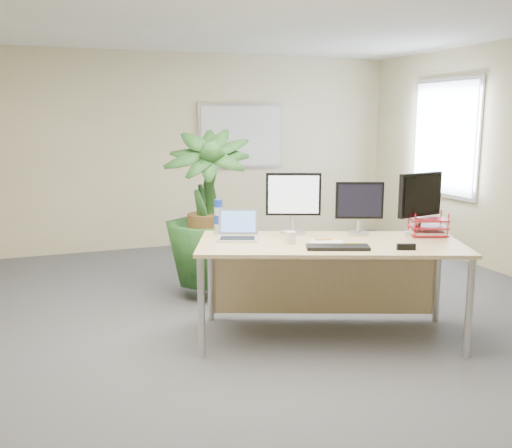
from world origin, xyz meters
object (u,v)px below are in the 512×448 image
object	(u,v)px
floor_plant	(207,225)
monitor_right	(359,204)
laptop	(238,231)
desk	(328,259)
monitor_left	(293,199)

from	to	relation	value
floor_plant	monitor_right	distance (m)	1.64
laptop	floor_plant	bearing A→B (deg)	88.82
desk	monitor_left	distance (m)	0.60
desk	floor_plant	world-z (taller)	floor_plant
desk	monitor_right	distance (m)	0.56
floor_plant	desk	bearing A→B (deg)	-62.59
monitor_left	monitor_right	distance (m)	0.57
floor_plant	monitor_right	bearing A→B (deg)	-50.62
laptop	monitor_right	bearing A→B (deg)	-10.98
monitor_left	monitor_right	bearing A→B (deg)	-23.99
desk	monitor_right	bearing A→B (deg)	13.51
monitor_left	floor_plant	bearing A→B (deg)	116.26
floor_plant	monitor_left	world-z (taller)	floor_plant
floor_plant	monitor_left	bearing A→B (deg)	-63.74
floor_plant	laptop	bearing A→B (deg)	-91.18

